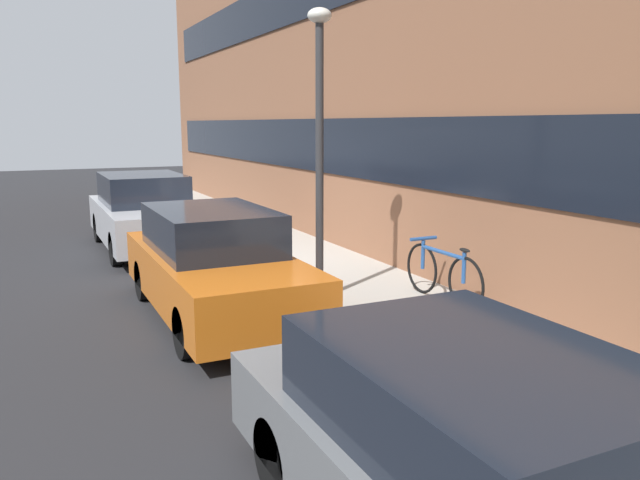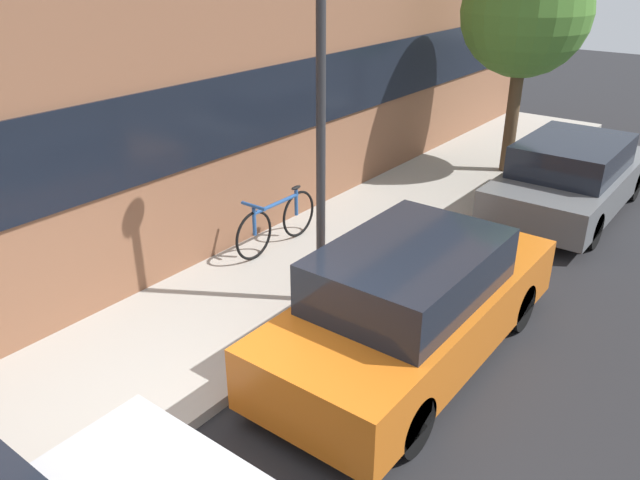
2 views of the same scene
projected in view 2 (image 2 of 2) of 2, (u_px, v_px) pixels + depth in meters
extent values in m
plane|color=#232326|center=(187.00, 436.00, 5.94)|extent=(56.00, 56.00, 0.00)
cube|color=#A8A399|center=(109.00, 382.00, 6.57)|extent=(28.00, 2.42, 0.13)
cube|color=black|center=(10.00, 175.00, 6.36)|extent=(25.76, 0.04, 1.10)
cube|color=#D16619|center=(414.00, 314.00, 6.87)|extent=(4.17, 1.64, 0.67)
cube|color=black|center=(410.00, 270.00, 6.49)|extent=(2.17, 1.44, 0.56)
cylinder|color=black|center=(413.00, 272.00, 8.32)|extent=(0.59, 0.18, 0.59)
cylinder|color=black|center=(519.00, 307.00, 7.51)|extent=(0.59, 0.18, 0.59)
cylinder|color=black|center=(289.00, 365.00, 6.45)|extent=(0.59, 0.18, 0.59)
cylinder|color=black|center=(412.00, 425.00, 5.65)|extent=(0.59, 0.18, 0.59)
cube|color=slate|center=(570.00, 184.00, 10.82)|extent=(4.14, 1.72, 0.59)
cube|color=black|center=(573.00, 155.00, 10.47)|extent=(2.15, 1.52, 0.52)
cylinder|color=black|center=(549.00, 168.00, 12.26)|extent=(0.58, 0.18, 0.58)
cylinder|color=black|center=(633.00, 185.00, 11.42)|extent=(0.58, 0.18, 0.58)
cylinder|color=black|center=(497.00, 207.00, 10.42)|extent=(0.58, 0.18, 0.58)
cylinder|color=black|center=(592.00, 230.00, 9.57)|extent=(0.58, 0.18, 0.58)
torus|color=black|center=(254.00, 235.00, 8.90)|extent=(0.73, 0.04, 0.73)
torus|color=black|center=(299.00, 214.00, 9.62)|extent=(0.73, 0.04, 0.73)
cylinder|color=#234C8C|center=(276.00, 204.00, 9.12)|extent=(0.96, 0.06, 0.06)
cylinder|color=#234C8C|center=(296.00, 202.00, 9.50)|extent=(0.06, 0.06, 0.42)
cylinder|color=#234C8C|center=(254.00, 222.00, 8.83)|extent=(0.06, 0.06, 0.42)
ellipsoid|color=black|center=(296.00, 188.00, 9.40)|extent=(0.20, 0.08, 0.05)
cylinder|color=#234C8C|center=(253.00, 206.00, 8.73)|extent=(0.05, 0.44, 0.05)
cylinder|color=brown|center=(513.00, 112.00, 12.17)|extent=(0.25, 0.25, 2.39)
sphere|color=#477A2D|center=(526.00, 11.00, 11.39)|extent=(2.37, 2.37, 2.37)
cylinder|color=#2D2D30|center=(321.00, 160.00, 7.19)|extent=(0.11, 0.11, 3.73)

